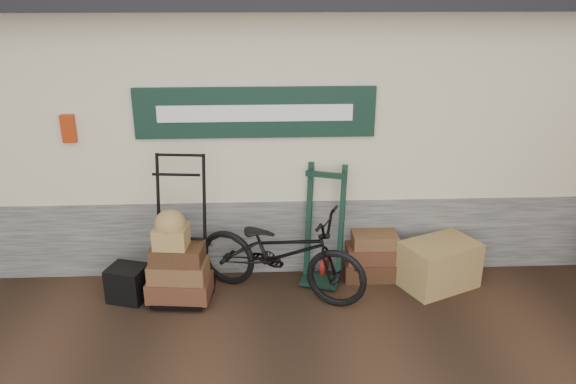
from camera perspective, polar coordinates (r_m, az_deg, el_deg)
The scene contains 8 objects.
ground at distance 5.98m, azimuth -0.06°, elevation -12.61°, with size 80.00×80.00×0.00m, color black.
station_building at distance 7.91m, azimuth -1.04°, elevation 8.51°, with size 14.40×4.10×3.20m.
porter_trolley at distance 6.12m, azimuth -10.91°, elevation -3.60°, with size 0.80×0.60×1.61m, color black, non-canonical shape.
green_barrow at distance 6.38m, azimuth 3.68°, elevation -3.37°, with size 0.50×0.42×1.37m, color black, non-canonical shape.
suitcase_stack at distance 6.66m, azimuth 8.46°, elevation -6.31°, with size 0.64×0.40×0.57m, color #351C10, non-canonical shape.
wicker_hamper at distance 6.64m, azimuth 15.09°, elevation -7.11°, with size 0.82×0.53×0.53m, color olive.
black_trunk at distance 6.43m, azimuth -15.96°, elevation -8.90°, with size 0.39×0.33×0.39m, color black.
bicycle at distance 6.11m, azimuth -0.78°, elevation -5.66°, with size 1.96×0.68×1.14m, color black.
Camera 1 is at (-0.23, -4.99, 3.28)m, focal length 35.00 mm.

